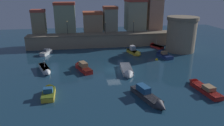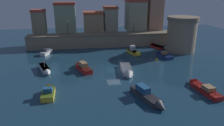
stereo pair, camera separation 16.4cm
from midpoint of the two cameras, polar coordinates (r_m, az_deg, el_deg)
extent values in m
plane|color=#19384C|center=(39.88, 0.41, -1.89)|extent=(97.95, 97.95, 0.00)
cube|color=gray|center=(56.80, -2.56, 6.14)|extent=(38.80, 3.90, 3.17)
cube|color=#73644F|center=(56.45, -2.58, 7.83)|extent=(38.80, 4.20, 0.24)
cube|color=gray|center=(60.07, -19.13, 10.12)|extent=(3.38, 3.13, 5.66)
cube|color=#A24134|center=(59.71, -19.47, 13.13)|extent=(3.52, 3.26, 0.70)
cube|color=gray|center=(59.55, -12.56, 11.48)|extent=(5.36, 3.95, 7.41)
cube|color=#B2402C|center=(59.18, -12.84, 15.37)|extent=(5.57, 4.11, 0.70)
cube|color=#997E5D|center=(59.99, -5.27, 10.67)|extent=(5.13, 4.50, 4.85)
cube|color=#B24E2E|center=(59.66, -5.35, 13.30)|extent=(5.33, 4.68, 0.70)
cube|color=gray|center=(60.29, -0.57, 11.45)|extent=(3.64, 4.29, 6.22)
cube|color=brown|center=(59.93, -0.59, 14.73)|extent=(3.79, 4.46, 0.70)
cube|color=gray|center=(62.43, 6.15, 12.44)|extent=(5.16, 5.91, 8.04)
cube|color=#A13E33|center=(62.09, 6.30, 16.45)|extent=(5.36, 6.15, 0.70)
cube|color=tan|center=(63.14, 11.19, 12.58)|extent=(4.00, 4.14, 8.72)
cylinder|color=gray|center=(54.30, 18.02, 6.99)|extent=(6.84, 6.84, 7.55)
cylinder|color=#776852|center=(53.66, 18.47, 11.34)|extent=(7.39, 7.39, 0.80)
cylinder|color=black|center=(55.90, -12.01, 9.11)|extent=(0.12, 0.12, 3.19)
sphere|color=#F9D172|center=(55.64, -12.13, 10.88)|extent=(0.32, 0.32, 0.32)
cylinder|color=black|center=(56.26, -1.83, 9.35)|extent=(0.12, 0.12, 2.75)
sphere|color=#F9D172|center=(56.02, -1.85, 10.89)|extent=(0.32, 0.32, 0.32)
cylinder|color=black|center=(57.64, 5.73, 9.56)|extent=(0.12, 0.12, 2.88)
sphere|color=#F9D172|center=(57.41, 5.78, 11.13)|extent=(0.32, 0.32, 0.32)
cube|color=#333338|center=(30.13, 8.94, -8.67)|extent=(3.19, 6.01, 0.70)
cone|color=#333338|center=(27.69, 13.20, -11.64)|extent=(1.81, 1.77, 1.46)
cube|color=black|center=(29.99, 8.97, -8.15)|extent=(3.25, 6.13, 0.08)
cube|color=navy|center=(30.26, 8.29, -6.84)|extent=(1.73, 2.42, 0.88)
cube|color=red|center=(39.68, -7.72, -1.56)|extent=(3.14, 5.14, 0.80)
cone|color=red|center=(42.42, -9.36, -0.27)|extent=(1.78, 1.79, 1.36)
cube|color=#48100B|center=(39.55, -7.74, -1.07)|extent=(3.20, 5.24, 0.08)
cube|color=olive|center=(39.57, -7.88, -0.36)|extent=(1.74, 2.24, 0.84)
cube|color=#99B7C6|center=(40.43, -8.43, 0.10)|extent=(0.94, 0.41, 0.50)
cube|color=gold|center=(50.49, 5.67, 2.97)|extent=(2.61, 4.22, 0.71)
cone|color=gold|center=(48.47, 7.14, 2.23)|extent=(1.76, 1.47, 1.51)
cube|color=brown|center=(50.40, 5.68, 3.32)|extent=(2.66, 4.30, 0.08)
cube|color=silver|center=(50.60, 5.46, 4.06)|extent=(1.29, 1.35, 1.07)
cube|color=#99B7C6|center=(50.13, 5.78, 3.97)|extent=(0.91, 0.31, 0.64)
cylinder|color=#B2B2B7|center=(50.48, 5.51, 4.31)|extent=(0.08, 0.08, 1.55)
cube|color=navy|center=(48.71, 13.95, 1.87)|extent=(2.57, 4.38, 0.67)
cone|color=navy|center=(50.78, 12.38, 2.69)|extent=(1.94, 1.45, 1.76)
cube|color=#0F1B3E|center=(48.62, 13.98, 2.20)|extent=(2.62, 4.47, 0.08)
cube|color=olive|center=(48.82, 13.78, 2.72)|extent=(1.34, 1.12, 0.64)
cube|color=silver|center=(51.77, -17.43, 2.62)|extent=(2.56, 3.75, 0.77)
cone|color=silver|center=(53.59, -16.28, 3.27)|extent=(1.56, 1.39, 1.29)
cube|color=slate|center=(51.68, -17.47, 2.98)|extent=(2.61, 3.83, 0.08)
cube|color=#333842|center=(51.59, -17.51, 3.34)|extent=(1.04, 1.09, 0.59)
cube|color=#99B7C6|center=(51.94, -17.28, 3.50)|extent=(0.67, 0.31, 0.35)
cube|color=silver|center=(39.39, 3.79, -1.66)|extent=(2.32, 5.77, 0.70)
cone|color=silver|center=(36.20, 4.52, -3.59)|extent=(1.87, 1.54, 1.76)
cube|color=#555A63|center=(39.28, 3.80, -1.24)|extent=(2.36, 5.89, 0.08)
cube|color=red|center=(34.17, 23.84, -6.75)|extent=(2.08, 5.77, 0.65)
cone|color=red|center=(36.65, 20.55, -4.57)|extent=(1.57, 1.54, 1.43)
cube|color=#500B0A|center=(34.06, 23.90, -6.31)|extent=(2.13, 5.88, 0.08)
cube|color=olive|center=(33.58, 24.49, -6.12)|extent=(1.43, 1.71, 0.60)
cube|color=#99B7C6|center=(34.12, 23.68, -5.56)|extent=(1.15, 0.18, 0.36)
cube|color=white|center=(41.50, -17.84, -1.39)|extent=(2.77, 4.83, 0.82)
cone|color=white|center=(38.77, -16.95, -2.73)|extent=(1.56, 1.64, 1.19)
cube|color=gray|center=(41.37, -17.89, -0.91)|extent=(2.82, 4.93, 0.08)
cylinder|color=#B2B2B7|center=(40.86, -17.91, -0.05)|extent=(0.08, 0.08, 1.41)
cube|color=gold|center=(31.31, -16.85, -8.13)|extent=(1.74, 3.56, 0.76)
cone|color=gold|center=(33.28, -16.48, -6.42)|extent=(1.59, 1.03, 1.56)
cube|color=#52641A|center=(31.16, -16.91, -7.57)|extent=(1.77, 3.64, 0.08)
cube|color=navy|center=(30.92, -17.00, -7.00)|extent=(1.25, 0.96, 0.69)
cube|color=#99B7C6|center=(31.32, -16.92, -6.58)|extent=(1.11, 0.09, 0.42)
cube|color=red|center=(56.63, 11.95, 4.33)|extent=(2.93, 3.84, 0.53)
cone|color=red|center=(58.11, 10.41, 4.80)|extent=(1.77, 1.53, 1.50)
cube|color=#44110C|center=(56.57, 11.97, 4.55)|extent=(2.99, 3.91, 0.08)
cylinder|color=#B2B2B7|center=(56.60, 11.77, 5.48)|extent=(0.08, 0.08, 1.66)
sphere|color=yellow|center=(46.58, 11.84, 0.81)|extent=(0.66, 0.66, 0.66)
camera|label=1|loc=(0.08, -90.11, -0.04)|focal=33.95mm
camera|label=2|loc=(0.08, 89.89, 0.04)|focal=33.95mm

